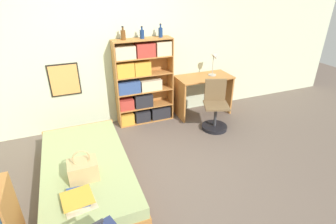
{
  "coord_description": "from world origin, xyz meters",
  "views": [
    {
      "loc": [
        -0.7,
        -2.8,
        2.36
      ],
      "look_at": [
        0.5,
        0.2,
        0.75
      ],
      "focal_mm": 28.0,
      "sensor_mm": 36.0,
      "label": 1
    }
  ],
  "objects_px": {
    "book_stack_on_bed": "(78,199)",
    "bottle_clear": "(161,32)",
    "desk": "(203,89)",
    "bottle_green": "(123,35)",
    "desk_chair": "(215,113)",
    "handbag": "(83,170)",
    "desk_lamp": "(215,59)",
    "bottle_brown": "(142,34)",
    "bed": "(87,173)",
    "bookcase": "(141,83)"
  },
  "relations": [
    {
      "from": "book_stack_on_bed",
      "to": "bookcase",
      "type": "distance_m",
      "value": 2.46
    },
    {
      "from": "bottle_green",
      "to": "desk_chair",
      "type": "distance_m",
      "value": 2.04
    },
    {
      "from": "bottle_brown",
      "to": "desk_chair",
      "type": "distance_m",
      "value": 1.84
    },
    {
      "from": "bottle_green",
      "to": "bottle_clear",
      "type": "height_order",
      "value": "bottle_clear"
    },
    {
      "from": "book_stack_on_bed",
      "to": "bed",
      "type": "bearing_deg",
      "value": 78.65
    },
    {
      "from": "bed",
      "to": "bottle_clear",
      "type": "distance_m",
      "value": 2.54
    },
    {
      "from": "bed",
      "to": "handbag",
      "type": "bearing_deg",
      "value": -97.01
    },
    {
      "from": "bottle_green",
      "to": "desk_chair",
      "type": "height_order",
      "value": "bottle_green"
    },
    {
      "from": "bottle_clear",
      "to": "bottle_green",
      "type": "bearing_deg",
      "value": 178.59
    },
    {
      "from": "bottle_brown",
      "to": "bookcase",
      "type": "bearing_deg",
      "value": -166.91
    },
    {
      "from": "handbag",
      "to": "book_stack_on_bed",
      "type": "xyz_separation_m",
      "value": [
        -0.09,
        -0.34,
        -0.08
      ]
    },
    {
      "from": "book_stack_on_bed",
      "to": "desk",
      "type": "relative_size",
      "value": 0.38
    },
    {
      "from": "bookcase",
      "to": "desk",
      "type": "distance_m",
      "value": 1.22
    },
    {
      "from": "bed",
      "to": "bookcase",
      "type": "distance_m",
      "value": 1.92
    },
    {
      "from": "bottle_green",
      "to": "desk_lamp",
      "type": "bearing_deg",
      "value": -5.21
    },
    {
      "from": "bed",
      "to": "desk_chair",
      "type": "xyz_separation_m",
      "value": [
        2.28,
        0.7,
        0.1
      ]
    },
    {
      "from": "bottle_green",
      "to": "bottle_brown",
      "type": "relative_size",
      "value": 1.07
    },
    {
      "from": "bottle_green",
      "to": "bottle_brown",
      "type": "height_order",
      "value": "bottle_green"
    },
    {
      "from": "desk",
      "to": "bottle_clear",
      "type": "bearing_deg",
      "value": 170.45
    },
    {
      "from": "book_stack_on_bed",
      "to": "desk",
      "type": "bearing_deg",
      "value": 38.03
    },
    {
      "from": "desk_lamp",
      "to": "desk",
      "type": "bearing_deg",
      "value": -179.49
    },
    {
      "from": "book_stack_on_bed",
      "to": "desk_chair",
      "type": "bearing_deg",
      "value": 29.25
    },
    {
      "from": "bottle_green",
      "to": "desk_lamp",
      "type": "xyz_separation_m",
      "value": [
        1.65,
        -0.15,
        -0.52
      ]
    },
    {
      "from": "bottle_clear",
      "to": "book_stack_on_bed",
      "type": "bearing_deg",
      "value": -128.78
    },
    {
      "from": "bottle_green",
      "to": "bottle_clear",
      "type": "xyz_separation_m",
      "value": [
        0.63,
        -0.02,
        0.0
      ]
    },
    {
      "from": "handbag",
      "to": "desk_lamp",
      "type": "xyz_separation_m",
      "value": [
        2.6,
        1.6,
        0.6
      ]
    },
    {
      "from": "desk",
      "to": "desk_chair",
      "type": "relative_size",
      "value": 1.2
    },
    {
      "from": "bed",
      "to": "bottle_green",
      "type": "bearing_deg",
      "value": 57.88
    },
    {
      "from": "bottle_brown",
      "to": "desk",
      "type": "bearing_deg",
      "value": -6.75
    },
    {
      "from": "handbag",
      "to": "desk",
      "type": "distance_m",
      "value": 2.88
    },
    {
      "from": "handbag",
      "to": "desk_lamp",
      "type": "relative_size",
      "value": 0.78
    },
    {
      "from": "bottle_green",
      "to": "desk",
      "type": "xyz_separation_m",
      "value": [
        1.45,
        -0.15,
        -1.08
      ]
    },
    {
      "from": "bottle_brown",
      "to": "desk",
      "type": "relative_size",
      "value": 0.19
    },
    {
      "from": "bookcase",
      "to": "bottle_clear",
      "type": "xyz_separation_m",
      "value": [
        0.38,
        0.02,
        0.86
      ]
    },
    {
      "from": "book_stack_on_bed",
      "to": "desk_chair",
      "type": "relative_size",
      "value": 0.46
    },
    {
      "from": "bottle_green",
      "to": "book_stack_on_bed",
      "type": "bearing_deg",
      "value": -116.35
    },
    {
      "from": "handbag",
      "to": "book_stack_on_bed",
      "type": "bearing_deg",
      "value": -105.11
    },
    {
      "from": "bed",
      "to": "bottle_clear",
      "type": "height_order",
      "value": "bottle_clear"
    },
    {
      "from": "book_stack_on_bed",
      "to": "bottle_clear",
      "type": "distance_m",
      "value": 2.93
    },
    {
      "from": "bookcase",
      "to": "bottle_clear",
      "type": "distance_m",
      "value": 0.94
    },
    {
      "from": "book_stack_on_bed",
      "to": "desk_lamp",
      "type": "bearing_deg",
      "value": 35.87
    },
    {
      "from": "bookcase",
      "to": "bottle_brown",
      "type": "height_order",
      "value": "bottle_brown"
    },
    {
      "from": "bed",
      "to": "handbag",
      "type": "distance_m",
      "value": 0.43
    },
    {
      "from": "bed",
      "to": "desk",
      "type": "distance_m",
      "value": 2.71
    },
    {
      "from": "bottle_clear",
      "to": "handbag",
      "type": "bearing_deg",
      "value": -132.28
    },
    {
      "from": "bookcase",
      "to": "desk_chair",
      "type": "xyz_separation_m",
      "value": [
        1.12,
        -0.72,
        -0.47
      ]
    },
    {
      "from": "bed",
      "to": "bottle_green",
      "type": "relative_size",
      "value": 9.4
    },
    {
      "from": "bed",
      "to": "desk_lamp",
      "type": "distance_m",
      "value": 3.01
    },
    {
      "from": "bookcase",
      "to": "desk",
      "type": "height_order",
      "value": "bookcase"
    },
    {
      "from": "handbag",
      "to": "bottle_green",
      "type": "relative_size",
      "value": 1.73
    }
  ]
}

